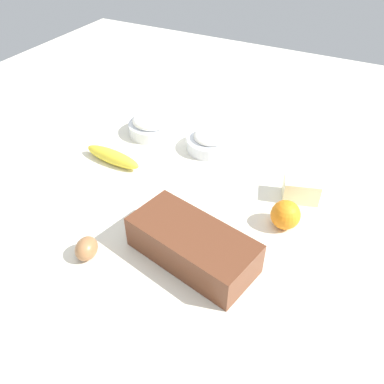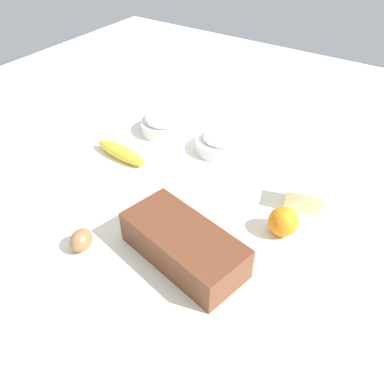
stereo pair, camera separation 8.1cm
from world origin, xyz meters
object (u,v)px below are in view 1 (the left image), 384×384
object	(u,v)px
banana	(113,157)
orange_fruit	(285,215)
butter_block	(301,189)
sugar_bowl	(152,124)
flour_bowl	(211,141)
egg_near_butter	(87,248)
loaf_pan	(192,244)

from	to	relation	value
banana	orange_fruit	world-z (taller)	orange_fruit
orange_fruit	butter_block	size ratio (longest dim) A/B	0.79
orange_fruit	butter_block	xyz separation A→B (m)	(-0.01, -0.12, -0.01)
sugar_bowl	butter_block	xyz separation A→B (m)	(-0.51, 0.10, -0.00)
sugar_bowl	banana	bearing A→B (deg)	85.62
banana	butter_block	bearing A→B (deg)	-169.92
sugar_bowl	flour_bowl	bearing A→B (deg)	-178.97
banana	orange_fruit	distance (m)	0.52
banana	egg_near_butter	size ratio (longest dim) A/B	3.13
flour_bowl	orange_fruit	size ratio (longest dim) A/B	2.06
flour_bowl	banana	xyz separation A→B (m)	(0.22, 0.20, -0.01)
flour_bowl	banana	bearing A→B (deg)	41.98
egg_near_butter	banana	bearing A→B (deg)	-62.57
banana	egg_near_butter	bearing A→B (deg)	117.43
sugar_bowl	orange_fruit	xyz separation A→B (m)	(-0.51, 0.22, 0.00)
flour_bowl	orange_fruit	world-z (taller)	orange_fruit
sugar_bowl	egg_near_butter	distance (m)	0.54
banana	flour_bowl	bearing A→B (deg)	-138.02
banana	orange_fruit	bearing A→B (deg)	177.07
sugar_bowl	orange_fruit	distance (m)	0.55
loaf_pan	butter_block	bearing A→B (deg)	-103.80
loaf_pan	banana	world-z (taller)	loaf_pan
sugar_bowl	butter_block	size ratio (longest dim) A/B	1.67
banana	egg_near_butter	distance (m)	0.36
orange_fruit	egg_near_butter	distance (m)	0.46
butter_block	egg_near_butter	distance (m)	0.55
butter_block	egg_near_butter	world-z (taller)	butter_block
flour_bowl	egg_near_butter	size ratio (longest dim) A/B	2.40
loaf_pan	egg_near_butter	world-z (taller)	loaf_pan
sugar_bowl	orange_fruit	world-z (taller)	same
egg_near_butter	flour_bowl	bearing A→B (deg)	-95.94
butter_block	sugar_bowl	bearing A→B (deg)	-11.11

